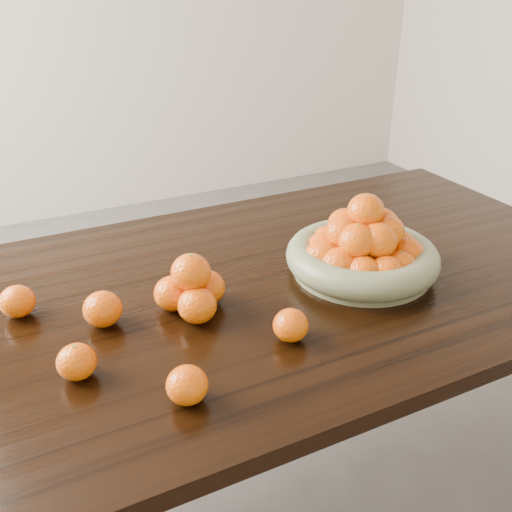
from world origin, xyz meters
name	(u,v)px	position (x,y,z in m)	size (l,w,h in m)	color
ground	(241,503)	(0.00, 0.00, 0.00)	(5.00, 5.00, 0.00)	#5E5B59
dining_table	(237,317)	(0.00, 0.00, 0.66)	(2.00, 1.00, 0.75)	black
fruit_bowl	(363,251)	(0.31, -0.08, 0.81)	(0.38, 0.38, 0.21)	#6D7153
orange_pyramid	(192,289)	(-0.13, -0.06, 0.80)	(0.16, 0.16, 0.14)	#E05E06
loose_orange_0	(77,362)	(-0.41, -0.18, 0.78)	(0.07, 0.07, 0.07)	#E05E06
loose_orange_1	(187,385)	(-0.25, -0.33, 0.78)	(0.07, 0.07, 0.07)	#E05E06
loose_orange_2	(291,325)	(0.01, -0.25, 0.78)	(0.07, 0.07, 0.07)	#E05E06
loose_orange_3	(17,301)	(-0.48, 0.09, 0.79)	(0.08, 0.08, 0.07)	#E05E06
loose_orange_4	(103,309)	(-0.32, -0.02, 0.79)	(0.08, 0.08, 0.08)	#E05E06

